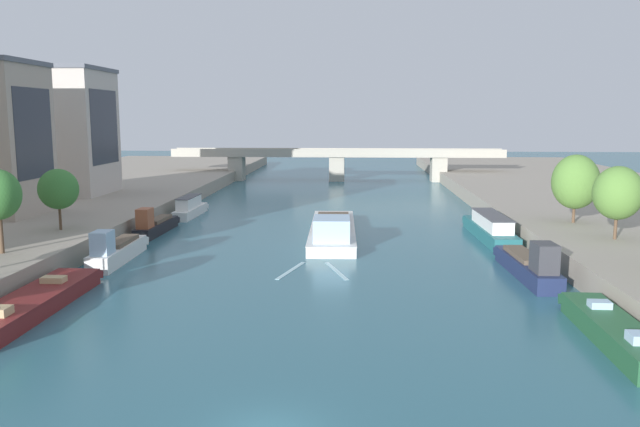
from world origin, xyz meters
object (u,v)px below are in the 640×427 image
(moored_boat_left_second, at_px, (33,303))
(moored_boat_right_midway, at_px, (529,265))
(moored_boat_left_gap_after, at_px, (190,208))
(tree_left_past_mid, at_px, (58,189))
(bridge_far, at_px, (337,160))
(tree_right_end_of_row, at_px, (618,193))
(barge_midriver, at_px, (333,229))
(moored_boat_right_near, at_px, (614,330))
(tree_right_third, at_px, (576,182))
(moored_boat_right_upstream, at_px, (490,228))
(moored_boat_left_far, at_px, (117,250))
(moored_boat_left_lone, at_px, (155,225))

(moored_boat_left_second, xyz_separation_m, moored_boat_right_midway, (33.35, 10.35, 0.41))
(moored_boat_left_gap_after, bearing_deg, tree_left_past_mid, -107.67)
(tree_left_past_mid, relative_size, bridge_far, 0.09)
(moored_boat_left_second, bearing_deg, tree_right_end_of_row, 21.08)
(barge_midriver, xyz_separation_m, moored_boat_left_gap_after, (-17.90, 13.28, 0.15))
(moored_boat_right_near, bearing_deg, tree_right_third, 75.83)
(barge_midriver, distance_m, moored_boat_right_upstream, 15.76)
(moored_boat_left_gap_after, xyz_separation_m, tree_right_third, (41.31, -14.08, 4.85))
(moored_boat_right_upstream, relative_size, tree_right_third, 2.32)
(moored_boat_right_midway, bearing_deg, barge_midriver, 135.55)
(moored_boat_left_far, bearing_deg, moored_boat_right_upstream, 19.92)
(moored_boat_right_midway, distance_m, tree_left_past_mid, 40.87)
(moored_boat_left_lone, distance_m, moored_boat_right_upstream, 34.24)
(moored_boat_left_gap_after, bearing_deg, moored_boat_left_second, -90.09)
(tree_right_third, xyz_separation_m, bridge_far, (-24.52, 58.31, -2.01))
(barge_midriver, bearing_deg, moored_boat_left_gap_after, 143.43)
(moored_boat_left_lone, xyz_separation_m, tree_left_past_mid, (-5.98, -8.64, 4.72))
(tree_right_end_of_row, relative_size, tree_right_third, 0.93)
(moored_boat_right_midway, distance_m, moored_boat_right_upstream, 15.66)
(tree_right_third, relative_size, bridge_far, 0.11)
(moored_boat_left_lone, distance_m, moored_boat_right_midway, 37.64)
(moored_boat_left_gap_after, distance_m, moored_boat_right_near, 54.43)
(moored_boat_right_midway, bearing_deg, tree_right_end_of_row, 34.06)
(moored_boat_left_lone, distance_m, bridge_far, 58.91)
(moored_boat_right_midway, bearing_deg, moored_boat_left_lone, 154.18)
(tree_right_third, bearing_deg, moored_boat_left_lone, 177.14)
(moored_boat_left_gap_after, height_order, moored_boat_right_upstream, moored_boat_right_upstream)
(moored_boat_left_second, distance_m, moored_boat_left_far, 13.88)
(moored_boat_left_far, bearing_deg, moored_boat_left_lone, 93.33)
(moored_boat_right_midway, xyz_separation_m, bridge_far, (-16.50, 72.60, 2.88))
(tree_right_third, bearing_deg, moored_boat_left_gap_after, 161.18)
(moored_boat_left_gap_after, height_order, bridge_far, bridge_far)
(bridge_far, bearing_deg, barge_midriver, -88.90)
(tree_right_third, bearing_deg, moored_boat_right_midway, -119.28)
(moored_boat_right_near, height_order, tree_right_third, tree_right_third)
(moored_boat_left_second, bearing_deg, moored_boat_left_far, 89.09)
(moored_boat_left_lone, xyz_separation_m, moored_boat_right_near, (34.75, -30.39, -0.28))
(moored_boat_left_lone, relative_size, tree_right_end_of_row, 1.73)
(barge_midriver, height_order, moored_boat_left_lone, moored_boat_left_lone)
(moored_boat_left_second, xyz_separation_m, moored_boat_left_gap_after, (0.06, 38.73, 0.46))
(moored_boat_right_upstream, xyz_separation_m, tree_right_third, (7.66, -1.36, 4.82))
(bridge_far, bearing_deg, moored_boat_left_lone, -107.18)
(moored_boat_right_midway, height_order, bridge_far, bridge_far)
(moored_boat_left_second, height_order, moored_boat_right_near, moored_boat_right_near)
(moored_boat_right_upstream, bearing_deg, moored_boat_left_lone, 178.77)
(moored_boat_left_far, relative_size, tree_right_third, 1.65)
(moored_boat_left_second, bearing_deg, moored_boat_right_midway, 17.24)
(barge_midriver, xyz_separation_m, moored_boat_left_far, (-17.74, -11.57, 0.10))
(moored_boat_left_second, relative_size, moored_boat_left_far, 1.41)
(tree_right_end_of_row, distance_m, bridge_far, 71.37)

